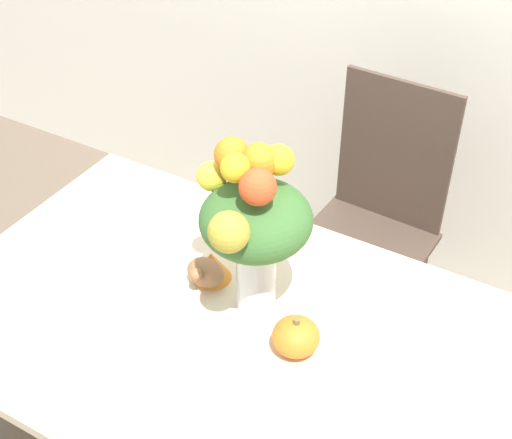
{
  "coord_description": "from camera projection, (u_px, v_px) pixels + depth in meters",
  "views": [
    {
      "loc": [
        0.62,
        -1.01,
        2.03
      ],
      "look_at": [
        -0.01,
        0.09,
        1.02
      ],
      "focal_mm": 50.0,
      "sensor_mm": 36.0,
      "label": 1
    }
  ],
  "objects": [
    {
      "name": "turkey_figurine",
      "position": [
        209.0,
        269.0,
        1.84
      ],
      "size": [
        0.1,
        0.14,
        0.08
      ],
      "color": "#936642",
      "rests_on": "dining_table"
    },
    {
      "name": "pumpkin",
      "position": [
        296.0,
        336.0,
        1.65
      ],
      "size": [
        0.11,
        0.11,
        0.1
      ],
      "color": "orange",
      "rests_on": "dining_table"
    },
    {
      "name": "flower_vase",
      "position": [
        253.0,
        221.0,
        1.62
      ],
      "size": [
        0.3,
        0.31,
        0.46
      ],
      "color": "silver",
      "rests_on": "dining_table"
    },
    {
      "name": "dining_table",
      "position": [
        243.0,
        355.0,
        1.78
      ],
      "size": [
        1.57,
        0.92,
        0.75
      ],
      "color": "beige",
      "rests_on": "ground_plane"
    },
    {
      "name": "dining_chair_near_window",
      "position": [
        373.0,
        222.0,
        2.45
      ],
      "size": [
        0.44,
        0.44,
        0.99
      ],
      "rotation": [
        0.0,
        0.0,
        -0.05
      ],
      "color": "#47382D",
      "rests_on": "ground_plane"
    }
  ]
}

